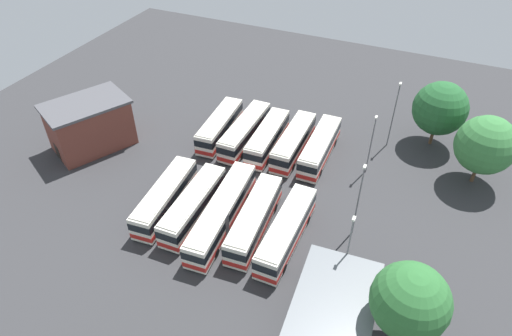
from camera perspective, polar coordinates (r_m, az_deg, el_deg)
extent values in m
plane|color=#333335|center=(55.90, -0.95, -1.80)|extent=(93.98, 93.98, 0.00)
cube|color=silver|center=(47.53, 3.89, -8.02)|extent=(11.89, 2.56, 3.00)
cube|color=beige|center=(46.40, 3.98, -6.70)|extent=(11.42, 2.35, 0.14)
cube|color=black|center=(47.18, 3.92, -7.62)|extent=(11.95, 2.60, 0.96)
cube|color=red|center=(48.15, 3.85, -8.70)|extent=(11.95, 2.60, 0.60)
cube|color=black|center=(51.21, 6.31, -3.09)|extent=(0.06, 2.10, 1.10)
cylinder|color=black|center=(51.16, 4.08, -5.86)|extent=(1.00, 0.30, 1.00)
cylinder|color=black|center=(50.69, 6.58, -6.60)|extent=(1.00, 0.30, 1.00)
cylinder|color=black|center=(46.50, 0.78, -11.74)|extent=(1.00, 0.30, 1.00)
cylinder|color=black|center=(45.98, 3.54, -12.64)|extent=(1.00, 0.30, 1.00)
cube|color=silver|center=(48.67, -0.20, -6.49)|extent=(12.02, 3.45, 3.00)
cube|color=beige|center=(47.56, -0.21, -5.17)|extent=(11.53, 3.21, 0.14)
cube|color=black|center=(48.33, -0.20, -6.09)|extent=(12.08, 3.49, 0.96)
cube|color=red|center=(49.27, -0.20, -7.18)|extent=(12.08, 3.49, 0.60)
cube|color=black|center=(52.40, 2.00, -1.68)|extent=(0.22, 2.10, 1.10)
cylinder|color=black|center=(52.33, -0.05, -4.48)|extent=(1.02, 0.38, 1.00)
cylinder|color=black|center=(51.81, 2.41, -5.08)|extent=(1.02, 0.38, 1.00)
cylinder|color=black|center=(47.61, -3.08, -10.21)|extent=(1.02, 0.38, 1.00)
cylinder|color=black|center=(47.03, -0.37, -10.96)|extent=(1.02, 0.38, 1.00)
cube|color=silver|center=(49.48, -4.34, -5.69)|extent=(14.63, 3.64, 3.00)
cube|color=beige|center=(48.39, -4.43, -4.37)|extent=(14.04, 3.40, 0.14)
cube|color=black|center=(49.15, -4.37, -5.29)|extent=(14.71, 3.69, 0.96)
cube|color=red|center=(50.07, -4.30, -6.37)|extent=(14.71, 3.69, 0.60)
cube|color=black|center=(54.06, -1.36, -0.17)|extent=(0.22, 2.10, 1.10)
cube|color=#47474C|center=(48.47, -5.08, -6.93)|extent=(1.09, 2.67, 2.88)
cylinder|color=black|center=(53.70, -3.56, -3.22)|extent=(1.02, 0.37, 1.00)
cylinder|color=black|center=(53.02, -1.20, -3.79)|extent=(1.02, 0.37, 1.00)
cylinder|color=black|center=(48.08, -7.70, -9.97)|extent=(1.02, 0.37, 1.00)
cylinder|color=black|center=(47.33, -5.10, -10.74)|extent=(1.02, 0.37, 1.00)
cube|color=silver|center=(50.66, -7.95, -4.72)|extent=(11.55, 2.90, 3.00)
cube|color=beige|center=(49.60, -8.11, -3.41)|extent=(11.09, 2.68, 0.14)
cube|color=black|center=(50.33, -8.00, -4.33)|extent=(11.61, 2.94, 0.96)
cube|color=red|center=(51.24, -7.87, -5.40)|extent=(11.61, 2.94, 0.60)
cube|color=black|center=(54.00, -5.11, -0.40)|extent=(0.12, 2.10, 1.10)
cylinder|color=black|center=(54.22, -7.13, -3.00)|extent=(1.01, 0.33, 1.00)
cylinder|color=black|center=(53.34, -4.90, -3.65)|extent=(1.01, 0.33, 1.00)
cylinder|color=black|center=(50.00, -10.97, -8.02)|extent=(1.01, 0.33, 1.00)
cylinder|color=black|center=(49.04, -8.60, -8.84)|extent=(1.01, 0.33, 1.00)
cube|color=silver|center=(52.16, -11.44, -3.69)|extent=(11.70, 3.58, 3.00)
cube|color=beige|center=(51.13, -11.66, -2.39)|extent=(11.22, 3.33, 0.14)
cube|color=black|center=(51.84, -11.51, -3.30)|extent=(11.76, 3.62, 0.96)
cube|color=red|center=(52.72, -11.33, -4.36)|extent=(11.76, 3.62, 0.60)
cube|color=black|center=(55.55, -8.76, 0.54)|extent=(0.25, 2.09, 1.10)
cylinder|color=black|center=(55.75, -10.64, -2.06)|extent=(1.02, 0.39, 1.00)
cylinder|color=black|center=(54.82, -8.46, -2.59)|extent=(1.02, 0.39, 1.00)
cylinder|color=black|center=(51.46, -14.27, -6.98)|extent=(1.02, 0.39, 1.00)
cylinder|color=black|center=(50.45, -11.97, -7.66)|extent=(1.02, 0.39, 1.00)
cube|color=silver|center=(59.20, 8.12, 2.64)|extent=(11.42, 2.76, 3.00)
cube|color=beige|center=(58.30, 8.26, 3.88)|extent=(10.96, 2.55, 0.14)
cube|color=black|center=(58.92, 8.16, 3.02)|extent=(11.48, 2.80, 0.96)
cube|color=red|center=(59.70, 8.05, 1.99)|extent=(11.48, 2.80, 0.60)
cube|color=black|center=(63.49, 9.64, 5.86)|extent=(0.10, 2.10, 1.10)
cylinder|color=black|center=(62.98, 7.91, 3.69)|extent=(1.01, 0.32, 1.00)
cylinder|color=black|center=(62.57, 9.97, 3.18)|extent=(1.01, 0.32, 1.00)
cylinder|color=black|center=(57.50, 5.88, -0.03)|extent=(1.01, 0.32, 1.00)
cylinder|color=black|center=(57.06, 8.12, -0.61)|extent=(1.01, 0.32, 1.00)
cube|color=silver|center=(59.75, 4.80, 3.31)|extent=(11.25, 2.73, 3.00)
cube|color=beige|center=(58.86, 4.88, 4.55)|extent=(10.79, 2.52, 0.14)
cube|color=black|center=(59.47, 4.82, 3.69)|extent=(11.30, 2.77, 0.96)
cube|color=red|center=(60.24, 4.75, 2.66)|extent=(11.30, 2.77, 0.60)
cube|color=black|center=(63.91, 6.50, 6.42)|extent=(0.09, 2.10, 1.10)
cylinder|color=black|center=(63.50, 4.77, 4.28)|extent=(1.00, 0.32, 1.00)
cylinder|color=black|center=(62.96, 6.79, 3.79)|extent=(1.00, 0.32, 1.00)
cylinder|color=black|center=(58.19, 2.50, 0.71)|extent=(1.00, 0.32, 1.00)
cylinder|color=black|center=(57.61, 4.68, 0.14)|extent=(1.00, 0.32, 1.00)
cube|color=silver|center=(60.32, 1.46, 3.84)|extent=(10.91, 3.03, 3.00)
cube|color=beige|center=(59.43, 1.48, 5.07)|extent=(10.47, 2.80, 0.14)
cube|color=black|center=(60.05, 1.46, 4.21)|extent=(10.96, 3.07, 0.96)
cube|color=red|center=(60.81, 1.44, 3.19)|extent=(10.96, 3.07, 0.60)
cube|color=black|center=(64.28, 3.16, 6.84)|extent=(0.15, 2.10, 1.10)
cylinder|color=black|center=(63.98, 1.49, 4.71)|extent=(1.01, 0.34, 1.00)
cylinder|color=black|center=(63.37, 3.49, 4.27)|extent=(1.01, 0.34, 1.00)
cylinder|color=black|center=(58.91, -0.77, 1.30)|extent=(1.01, 0.34, 1.00)
cylinder|color=black|center=(58.24, 1.38, 0.78)|extent=(1.01, 0.34, 1.00)
cube|color=silver|center=(61.64, -1.42, 4.70)|extent=(11.89, 2.63, 3.00)
cube|color=beige|center=(60.77, -1.44, 5.92)|extent=(11.42, 2.42, 0.14)
cube|color=black|center=(61.37, -1.43, 5.07)|extent=(11.95, 2.67, 0.96)
cube|color=red|center=(62.12, -1.41, 4.06)|extent=(11.95, 2.67, 0.60)
cube|color=black|center=(65.91, 0.76, 7.78)|extent=(0.07, 2.10, 1.10)
cylinder|color=black|center=(65.55, -0.99, 5.65)|extent=(1.00, 0.31, 1.00)
cylinder|color=black|center=(64.76, 0.92, 5.19)|extent=(1.00, 0.31, 1.00)
cylinder|color=black|center=(60.16, -3.89, 2.11)|extent=(1.00, 0.31, 1.00)
cylinder|color=black|center=(59.30, -1.86, 1.57)|extent=(1.00, 0.31, 1.00)
cube|color=silver|center=(62.87, -4.61, 5.33)|extent=(11.09, 3.36, 3.00)
cube|color=beige|center=(62.02, -4.69, 6.53)|extent=(10.64, 3.13, 0.14)
cube|color=black|center=(62.61, -4.63, 5.69)|extent=(11.15, 3.41, 0.96)
cube|color=red|center=(63.34, -4.57, 4.69)|extent=(11.15, 3.41, 0.60)
cube|color=black|center=(66.80, -2.76, 8.20)|extent=(0.22, 2.10, 1.10)
cylinder|color=black|center=(66.57, -4.33, 6.10)|extent=(1.02, 0.37, 1.00)
cylinder|color=black|center=(65.77, -2.44, 5.74)|extent=(1.02, 0.37, 1.00)
cylinder|color=black|center=(61.55, -6.81, 2.86)|extent=(1.02, 0.37, 1.00)
cylinder|color=black|center=(60.69, -4.80, 2.43)|extent=(1.02, 0.37, 1.00)
cube|color=brown|center=(64.20, -20.33, 5.05)|extent=(11.76, 10.30, 6.35)
cube|color=#4C4C51|center=(62.53, -21.01, 7.59)|extent=(12.47, 10.92, 0.36)
cube|color=black|center=(64.42, -23.90, 1.86)|extent=(0.88, 1.63, 2.20)
cube|color=slate|center=(40.93, 10.08, -16.02)|extent=(10.84, 7.65, 0.20)
cylinder|color=#59595B|center=(45.50, 7.19, -11.48)|extent=(0.20, 0.20, 3.24)
cylinder|color=#59595B|center=(45.30, 15.20, -13.32)|extent=(0.20, 0.20, 3.24)
cylinder|color=slate|center=(47.65, 12.81, -4.30)|extent=(0.16, 0.16, 9.14)
cube|color=silver|center=(44.61, 13.66, 0.16)|extent=(0.56, 0.28, 0.20)
cylinder|color=slate|center=(56.81, 14.35, 2.70)|extent=(0.16, 0.16, 8.01)
cube|color=silver|center=(54.53, 15.04, 6.25)|extent=(0.56, 0.28, 0.20)
cylinder|color=slate|center=(62.20, 17.02, 6.30)|extent=(0.16, 0.16, 9.26)
cube|color=silver|center=(59.88, 17.89, 10.17)|extent=(0.56, 0.28, 0.20)
cylinder|color=slate|center=(43.72, 11.60, -10.16)|extent=(0.16, 0.16, 7.95)
cube|color=silver|center=(40.72, 12.35, -6.32)|extent=(0.56, 0.28, 0.20)
cylinder|color=brown|center=(42.30, 17.69, -19.25)|extent=(0.44, 0.44, 3.43)
sphere|color=#2D6B33|center=(38.75, 18.98, -15.73)|extent=(6.37, 6.37, 6.37)
cylinder|color=brown|center=(61.48, 26.02, -0.57)|extent=(0.44, 0.44, 2.55)
sphere|color=#387A3D|center=(59.14, 27.16, 2.62)|extent=(7.04, 7.04, 7.04)
cylinder|color=brown|center=(66.23, 21.47, 3.87)|extent=(0.44, 0.44, 2.60)
sphere|color=#235B2D|center=(64.04, 22.36, 7.02)|extent=(7.10, 7.10, 7.10)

